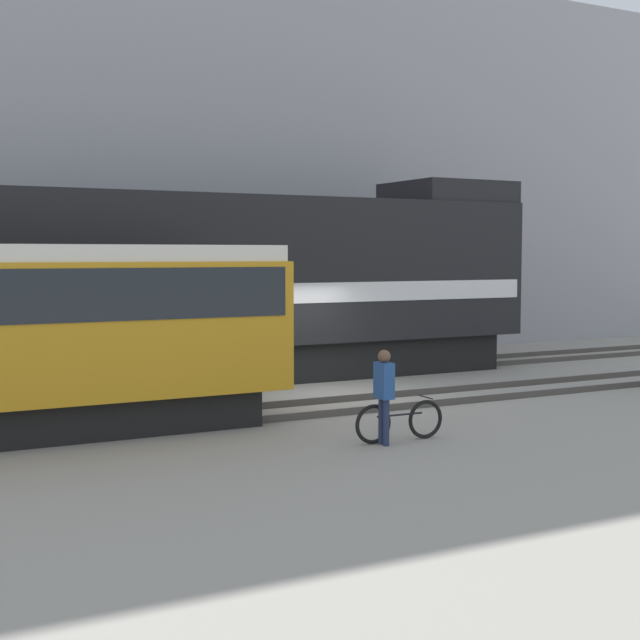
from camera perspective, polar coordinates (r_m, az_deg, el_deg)
ground_plane at (r=20.65m, az=0.56°, el=-4.78°), size 120.00×120.00×0.00m
track_near at (r=19.10m, az=3.12°, el=-5.31°), size 60.00×1.51×0.14m
track_far at (r=23.31m, az=-2.97°, el=-3.57°), size 60.00×1.51×0.14m
building_backdrop at (r=29.90m, az=-8.89°, el=9.94°), size 41.36×6.00×12.46m
freight_locomotive at (r=22.69m, az=-5.38°, el=2.26°), size 16.28×3.04×5.26m
streetcar at (r=16.45m, az=-17.96°, el=-0.47°), size 9.03×2.54×3.41m
bicycle at (r=15.58m, az=5.12°, el=-6.48°), size 1.74×0.44×0.75m
person at (r=15.14m, az=4.12°, el=-4.34°), size 0.23×0.37×1.63m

